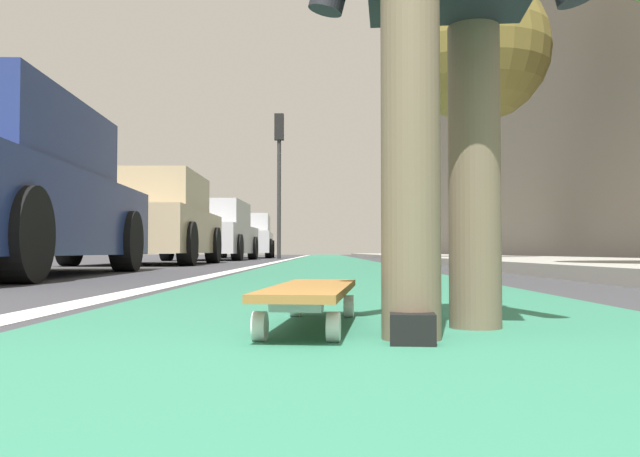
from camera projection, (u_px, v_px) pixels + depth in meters
name	position (u px, v px, depth m)	size (l,w,h in m)	color
ground_plane	(333.00, 266.00, 10.34)	(80.00, 80.00, 0.00)	#38383D
bike_lane_paint	(328.00, 258.00, 24.33)	(56.00, 1.90, 0.00)	#2D7256
lane_stripe_white	(291.00, 259.00, 20.34)	(52.00, 0.16, 0.01)	silver
sidewalk_curb	(450.00, 258.00, 18.32)	(52.00, 3.20, 0.11)	#9E9B93
building_facade	(512.00, 100.00, 22.47)	(40.00, 1.20, 10.37)	#635B51
skateboard	(311.00, 293.00, 1.86)	(0.86, 0.28, 0.11)	white
parked_car_mid	(149.00, 221.00, 11.35)	(4.05, 1.99, 1.49)	tan
parked_car_far	(213.00, 232.00, 17.24)	(4.42, 1.97, 1.47)	#B7B7BC
parked_car_end	(245.00, 237.00, 23.57)	(4.63, 2.12, 1.48)	#B7B7BC
traffic_light	(279.00, 159.00, 20.86)	(0.33, 0.28, 4.42)	#2D2D2D
street_tree_mid	(477.00, 50.00, 13.31)	(2.83, 2.83, 5.56)	brown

